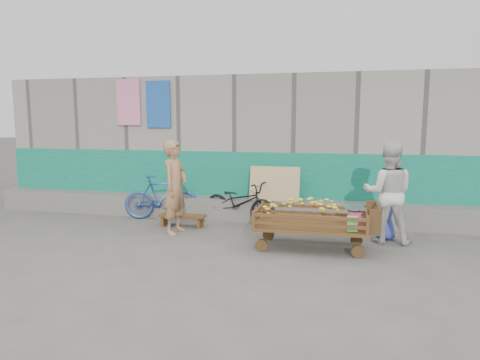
% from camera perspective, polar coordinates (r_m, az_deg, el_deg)
% --- Properties ---
extents(ground, '(80.00, 80.00, 0.00)m').
position_cam_1_polar(ground, '(6.66, -0.96, -9.99)').
color(ground, '#54524C').
rests_on(ground, ground).
extents(building_wall, '(12.00, 3.50, 3.00)m').
position_cam_1_polar(building_wall, '(10.33, 4.52, 4.64)').
color(building_wall, gray).
rests_on(building_wall, ground).
extents(banana_cart, '(1.93, 0.88, 0.82)m').
position_cam_1_polar(banana_cart, '(6.95, 9.14, -4.58)').
color(banana_cart, '#4F3816').
rests_on(banana_cart, ground).
extents(bench, '(0.92, 0.28, 0.23)m').
position_cam_1_polar(bench, '(8.44, -7.72, -5.03)').
color(bench, '#4F3816').
rests_on(bench, ground).
extents(vendor_man, '(0.49, 0.67, 1.71)m').
position_cam_1_polar(vendor_man, '(7.84, -8.66, -0.95)').
color(vendor_man, '#A4744C').
rests_on(vendor_man, ground).
extents(woman, '(0.87, 0.70, 1.70)m').
position_cam_1_polar(woman, '(7.58, 19.14, -1.63)').
color(woman, silver).
rests_on(woman, ground).
extents(child, '(0.49, 0.39, 0.89)m').
position_cam_1_polar(child, '(7.81, 18.89, -4.36)').
color(child, '#3C4BB7').
rests_on(child, ground).
extents(bicycle_dark, '(1.71, 1.04, 0.85)m').
position_cam_1_polar(bicycle_dark, '(8.57, -0.03, -3.01)').
color(bicycle_dark, black).
rests_on(bicycle_dark, ground).
extents(bicycle_blue, '(1.61, 0.81, 0.93)m').
position_cam_1_polar(bicycle_blue, '(9.09, -10.39, -2.25)').
color(bicycle_blue, '#2B4B90').
rests_on(bicycle_blue, ground).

